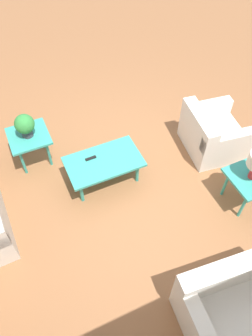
# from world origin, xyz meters

# --- Properties ---
(ground_plane) EXTENTS (14.00, 14.00, 0.00)m
(ground_plane) POSITION_xyz_m (0.00, 0.00, 0.00)
(ground_plane) COLOR #8E5B38
(armchair) EXTENTS (0.94, 1.00, 0.76)m
(armchair) POSITION_xyz_m (-1.40, 0.02, 0.30)
(armchair) COLOR silver
(armchair) RESTS_ON ground_plane
(loveseat) EXTENTS (1.33, 0.94, 0.76)m
(loveseat) POSITION_xyz_m (-0.21, 2.31, 0.29)
(loveseat) COLOR silver
(loveseat) RESTS_ON ground_plane
(coffee_table) EXTENTS (1.08, 0.63, 0.44)m
(coffee_table) POSITION_xyz_m (0.40, -0.06, 0.39)
(coffee_table) COLOR teal
(coffee_table) RESTS_ON ground_plane
(side_table_plant) EXTENTS (0.59, 0.59, 0.55)m
(side_table_plant) POSITION_xyz_m (1.26, -0.89, 0.47)
(side_table_plant) COLOR teal
(side_table_plant) RESTS_ON ground_plane
(side_table_lamp) EXTENTS (0.59, 0.59, 0.55)m
(side_table_lamp) POSITION_xyz_m (-1.27, 1.10, 0.47)
(side_table_lamp) COLOR teal
(side_table_lamp) RESTS_ON ground_plane
(potted_plant) EXTENTS (0.29, 0.29, 0.37)m
(potted_plant) POSITION_xyz_m (1.26, -0.89, 0.76)
(potted_plant) COLOR #333338
(potted_plant) RESTS_ON side_table_plant
(remote_control) EXTENTS (0.16, 0.04, 0.02)m
(remote_control) POSITION_xyz_m (0.55, -0.17, 0.45)
(remote_control) COLOR black
(remote_control) RESTS_ON coffee_table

